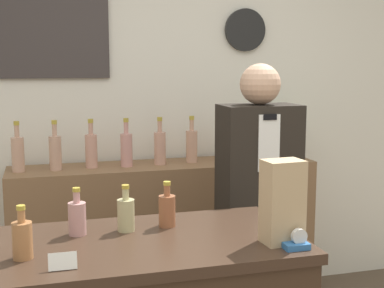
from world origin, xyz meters
name	(u,v)px	position (x,y,z in m)	size (l,w,h in m)	color
back_wall	(140,100)	(0.00, 2.00, 1.36)	(5.20, 0.09, 2.70)	silver
back_shelf	(166,238)	(0.11, 1.75, 0.49)	(1.91, 0.39, 0.97)	brown
shopkeeper	(258,217)	(0.45, 1.06, 0.80)	(0.40, 0.25, 1.59)	black
potted_plant	(283,133)	(0.92, 1.78, 1.13)	(0.23, 0.23, 0.32)	#4C3D2D
paper_bag	(282,202)	(0.20, 0.26, 1.10)	(0.15, 0.11, 0.31)	tan
tape_dispenser	(297,242)	(0.23, 0.19, 0.97)	(0.09, 0.06, 0.07)	#2D66A8
price_card_left	(63,261)	(-0.58, 0.21, 0.97)	(0.09, 0.02, 0.06)	white
counter_bottle_0	(22,239)	(-0.70, 0.35, 1.01)	(0.07, 0.07, 0.18)	#A86E41
counter_bottle_1	(77,217)	(-0.51, 0.56, 1.01)	(0.07, 0.07, 0.18)	tan
counter_bottle_2	(126,214)	(-0.32, 0.55, 1.01)	(0.07, 0.07, 0.18)	tan
counter_bottle_3	(167,209)	(-0.15, 0.57, 1.01)	(0.07, 0.07, 0.18)	#935536
shelf_bottle_0	(18,153)	(-0.77, 1.74, 1.08)	(0.07, 0.07, 0.30)	tan
shelf_bottle_1	(55,151)	(-0.56, 1.73, 1.08)	(0.07, 0.07, 0.30)	tan
shelf_bottle_2	(91,149)	(-0.35, 1.75, 1.08)	(0.07, 0.07, 0.30)	tan
shelf_bottle_3	(126,148)	(-0.14, 1.73, 1.08)	(0.07, 0.07, 0.30)	tan
shelf_bottle_4	(160,147)	(0.07, 1.74, 1.08)	(0.07, 0.07, 0.30)	tan
shelf_bottle_5	(192,145)	(0.28, 1.76, 1.08)	(0.07, 0.07, 0.30)	tan
shelf_bottle_6	(223,144)	(0.49, 1.75, 1.08)	(0.07, 0.07, 0.30)	tan
shelf_bottle_7	(254,143)	(0.70, 1.74, 1.08)	(0.07, 0.07, 0.30)	tan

